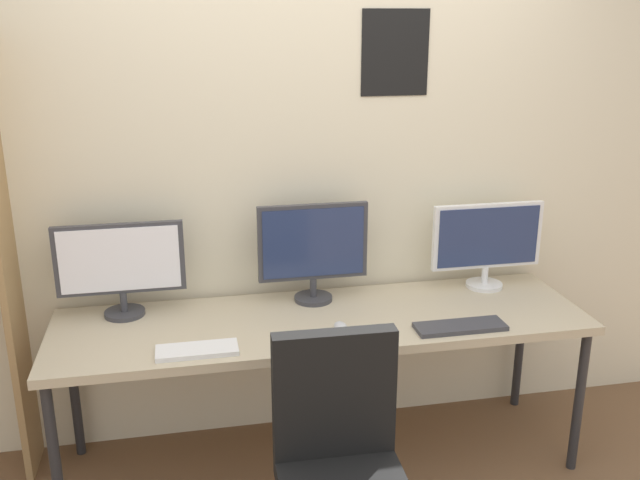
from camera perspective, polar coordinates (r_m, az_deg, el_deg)
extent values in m
cube|color=beige|center=(3.37, -1.26, 5.29)|extent=(4.77, 0.10, 2.60)
cube|color=black|center=(3.34, 6.12, 14.86)|extent=(0.32, 0.01, 0.39)
cube|color=tan|center=(3.16, 0.18, -6.67)|extent=(2.37, 0.68, 0.04)
cylinder|color=#262628|center=(3.09, -20.69, -16.48)|extent=(0.04, 0.04, 0.70)
cylinder|color=#262628|center=(3.49, 20.26, -12.19)|extent=(0.04, 0.04, 0.70)
cylinder|color=#262628|center=(3.58, -19.33, -11.32)|extent=(0.04, 0.04, 0.70)
cylinder|color=#262628|center=(3.93, 15.90, -8.24)|extent=(0.04, 0.04, 0.70)
cube|color=#9E7A4C|center=(3.31, -24.03, -2.01)|extent=(0.03, 0.28, 1.99)
cube|color=black|center=(2.55, 1.17, -12.34)|extent=(0.44, 0.08, 0.48)
cylinder|color=#38383D|center=(3.30, -15.55, -5.71)|extent=(0.18, 0.18, 0.02)
cylinder|color=#38383D|center=(3.28, -15.63, -4.85)|extent=(0.03, 0.03, 0.09)
cube|color=#38383D|center=(3.21, -15.93, -1.46)|extent=(0.56, 0.03, 0.32)
cube|color=white|center=(3.20, -15.95, -1.56)|extent=(0.52, 0.01, 0.29)
cylinder|color=#38383D|center=(3.34, -0.55, -4.74)|extent=(0.18, 0.18, 0.02)
cylinder|color=#38383D|center=(3.32, -0.55, -3.87)|extent=(0.03, 0.03, 0.09)
cube|color=#38383D|center=(3.25, -0.58, -0.15)|extent=(0.51, 0.03, 0.36)
cube|color=navy|center=(3.23, -0.52, -0.24)|extent=(0.47, 0.01, 0.32)
cylinder|color=silver|center=(3.59, 13.16, -3.56)|extent=(0.18, 0.18, 0.02)
cylinder|color=silver|center=(3.58, 13.22, -2.78)|extent=(0.03, 0.03, 0.08)
cube|color=silver|center=(3.52, 13.42, 0.34)|extent=(0.56, 0.03, 0.32)
cube|color=navy|center=(3.50, 13.53, 0.26)|extent=(0.51, 0.01, 0.29)
cube|color=silver|center=(2.89, -9.94, -8.80)|extent=(0.33, 0.13, 0.02)
cube|color=#38383D|center=(3.11, 11.30, -6.90)|extent=(0.39, 0.13, 0.02)
ellipsoid|color=silver|center=(3.03, 1.69, -7.06)|extent=(0.06, 0.10, 0.03)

